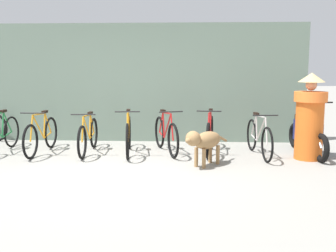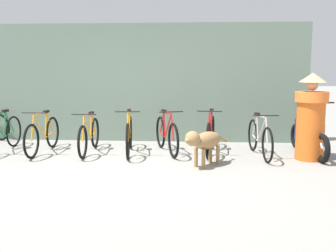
{
  "view_description": "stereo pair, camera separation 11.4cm",
  "coord_description": "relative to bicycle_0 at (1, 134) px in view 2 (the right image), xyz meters",
  "views": [
    {
      "loc": [
        1.18,
        -5.96,
        1.68
      ],
      "look_at": [
        0.84,
        0.87,
        0.65
      ],
      "focal_mm": 42.0,
      "sensor_mm": 36.0,
      "label": 1
    },
    {
      "loc": [
        1.3,
        -5.96,
        1.68
      ],
      "look_at": [
        0.84,
        0.87,
        0.65
      ],
      "focal_mm": 42.0,
      "sensor_mm": 36.0,
      "label": 2
    }
  ],
  "objects": [
    {
      "name": "bicycle_1",
      "position": [
        0.86,
        0.0,
        -0.01
      ],
      "size": [
        0.46,
        1.68,
        0.85
      ],
      "rotation": [
        0.0,
        0.0,
        -1.59
      ],
      "color": "black",
      "rests_on": "ground"
    },
    {
      "name": "ground_plane",
      "position": [
        2.54,
        -1.48,
        -0.36
      ],
      "size": [
        60.0,
        60.0,
        0.0
      ],
      "primitive_type": "plane",
      "color": "gray"
    },
    {
      "name": "spare_tire_left",
      "position": [
        -0.63,
        1.2,
        -0.04
      ],
      "size": [
        0.6,
        0.28,
        0.63
      ],
      "rotation": [
        0.0,
        0.0,
        -0.38
      ],
      "color": "black",
      "rests_on": "ground"
    },
    {
      "name": "bicycle_0",
      "position": [
        0.0,
        0.0,
        0.0
      ],
      "size": [
        0.46,
        1.75,
        0.86
      ],
      "rotation": [
        0.0,
        0.0,
        -1.59
      ],
      "color": "black",
      "rests_on": "ground"
    },
    {
      "name": "bicycle_6",
      "position": [
        5.07,
        -0.04,
        -0.01
      ],
      "size": [
        0.46,
        1.67,
        0.84
      ],
      "rotation": [
        0.0,
        0.0,
        -1.46
      ],
      "color": "black",
      "rests_on": "ground"
    },
    {
      "name": "shop_wall_back",
      "position": [
        2.54,
        1.45,
        0.96
      ],
      "size": [
        7.6,
        0.2,
        2.64
      ],
      "color": "slate",
      "rests_on": "ground"
    },
    {
      "name": "bicycle_4",
      "position": [
        3.3,
        0.18,
        -0.0
      ],
      "size": [
        0.62,
        1.6,
        0.86
      ],
      "rotation": [
        0.0,
        0.0,
        -1.25
      ],
      "color": "black",
      "rests_on": "ground"
    },
    {
      "name": "bicycle_5",
      "position": [
        4.16,
        0.19,
        0.0
      ],
      "size": [
        0.46,
        1.72,
        0.88
      ],
      "rotation": [
        0.0,
        0.0,
        -1.68
      ],
      "color": "black",
      "rests_on": "ground"
    },
    {
      "name": "bicycle_2",
      "position": [
        1.77,
        0.06,
        -0.02
      ],
      "size": [
        0.46,
        1.68,
        0.82
      ],
      "rotation": [
        0.0,
        0.0,
        -1.54
      ],
      "color": "black",
      "rests_on": "ground"
    },
    {
      "name": "stray_dog",
      "position": [
        4.01,
        -0.88,
        0.08
      ],
      "size": [
        0.81,
        0.94,
        0.65
      ],
      "rotation": [
        0.0,
        0.0,
        4.02
      ],
      "color": "#997247",
      "rests_on": "ground"
    },
    {
      "name": "person_in_robes",
      "position": [
        5.94,
        -0.24,
        0.44
      ],
      "size": [
        0.68,
        0.68,
        1.58
      ],
      "rotation": [
        0.0,
        0.0,
        2.96
      ],
      "color": "orange",
      "rests_on": "ground"
    },
    {
      "name": "bicycle_3",
      "position": [
        2.57,
        0.03,
        0.01
      ],
      "size": [
        0.46,
        1.72,
        0.88
      ],
      "rotation": [
        0.0,
        0.0,
        -1.45
      ],
      "color": "black",
      "rests_on": "ground"
    },
    {
      "name": "motorcycle",
      "position": [
        6.03,
        0.14,
        0.06
      ],
      "size": [
        0.58,
        1.84,
        1.06
      ],
      "rotation": [
        0.0,
        0.0,
        -1.48
      ],
      "color": "black",
      "rests_on": "ground"
    }
  ]
}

